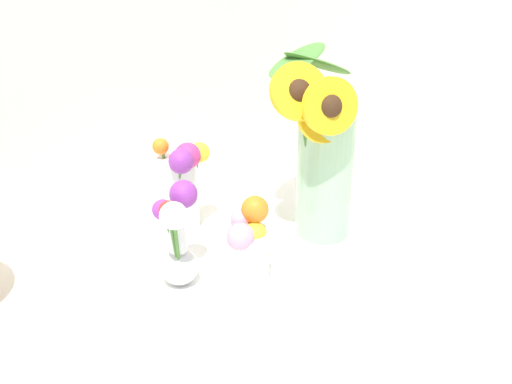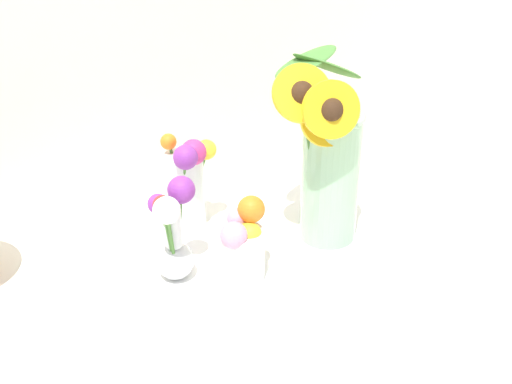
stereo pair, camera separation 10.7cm
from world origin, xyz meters
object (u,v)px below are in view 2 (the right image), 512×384
Objects in this scene: serving_tray at (256,259)px; mason_jar_sunflowers at (328,159)px; vase_small_center at (242,245)px; vase_small_back at (187,181)px; vase_bulb_right at (173,231)px.

serving_tray is 0.20m from mason_jar_sunflowers.
vase_small_center reaches higher than serving_tray.
vase_small_center is (-0.16, -0.07, -0.08)m from mason_jar_sunflowers.
mason_jar_sunflowers is at bearing -27.56° from vase_small_back.
serving_tray is at bearing 52.76° from vase_small_center.
vase_small_back is at bearing 102.69° from vase_small_center.
vase_small_center is at bearing -127.24° from serving_tray.
mason_jar_sunflowers is (0.12, 0.02, 0.15)m from serving_tray.
vase_small_center is 0.85× the size of vase_bulb_right.
vase_bulb_right is (-0.26, -0.03, -0.06)m from mason_jar_sunflowers.
vase_small_back is at bearing 122.97° from serving_tray.
vase_small_center is at bearing -21.33° from vase_bulb_right.
mason_jar_sunflowers reaches higher than vase_bulb_right.
vase_bulb_right is 0.15m from vase_small_back.
vase_small_back reaches higher than vase_bulb_right.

